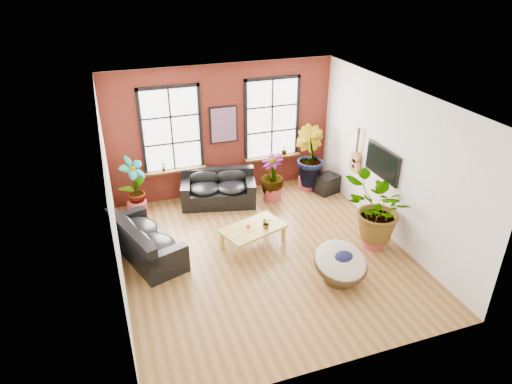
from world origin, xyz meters
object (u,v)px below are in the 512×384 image
at_px(coffee_table, 253,229).
at_px(sofa_left, 144,241).
at_px(papasan_chair, 341,263).
at_px(sofa_back, 218,189).

bearing_deg(coffee_table, sofa_left, 153.38).
height_order(sofa_left, papasan_chair, sofa_left).
distance_m(sofa_back, coffee_table, 2.20).
distance_m(sofa_left, papasan_chair, 4.18).
xyz_separation_m(sofa_left, papasan_chair, (3.60, -2.12, 0.04)).
bearing_deg(coffee_table, sofa_back, 77.40).
xyz_separation_m(coffee_table, papasan_chair, (1.23, -1.79, 0.02)).
distance_m(sofa_back, papasan_chair, 4.23).
height_order(coffee_table, papasan_chair, papasan_chair).
relative_size(sofa_left, coffee_table, 1.45).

